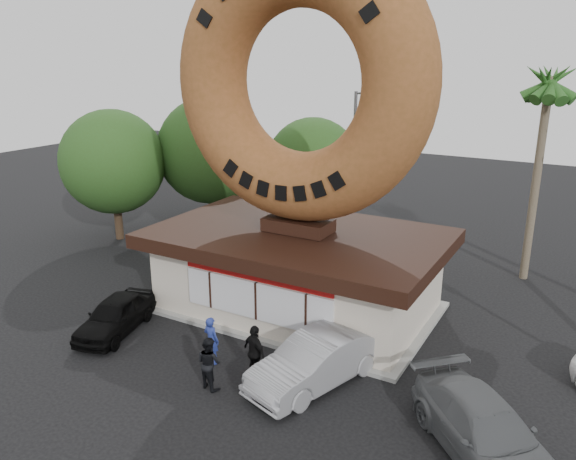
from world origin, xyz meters
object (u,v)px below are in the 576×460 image
at_px(car_black, 115,315).
at_px(street_lamp, 356,157).
at_px(giant_donut, 299,82).
at_px(person_center, 209,363).
at_px(person_left, 211,340).
at_px(person_right, 255,352).
at_px(donut_shop, 298,268).
at_px(car_silver, 316,361).
at_px(car_grey, 486,432).

bearing_deg(car_black, street_lamp, 63.81).
relative_size(giant_donut, person_center, 6.02).
bearing_deg(person_left, car_black, 7.08).
bearing_deg(giant_donut, car_black, -133.94).
xyz_separation_m(person_left, person_right, (1.77, -0.08, 0.08)).
xyz_separation_m(giant_donut, person_left, (-0.49, -5.09, -8.08)).
xyz_separation_m(donut_shop, giant_donut, (0.00, 0.02, 7.14)).
height_order(person_center, car_silver, person_center).
distance_m(donut_shop, person_center, 6.35).
bearing_deg(donut_shop, person_right, -75.98).
bearing_deg(person_right, street_lamp, -55.93).
bearing_deg(street_lamp, car_silver, -71.12).
relative_size(donut_shop, person_center, 6.60).
relative_size(street_lamp, car_black, 2.04).
bearing_deg(giant_donut, person_right, -76.02).
height_order(person_center, person_right, person_right).
xyz_separation_m(giant_donut, person_right, (1.29, -5.17, -7.99)).
bearing_deg(car_silver, person_right, -141.15).
height_order(street_lamp, car_silver, street_lamp).
height_order(person_left, car_grey, person_left).
bearing_deg(street_lamp, car_black, -101.43).
xyz_separation_m(person_center, person_right, (0.95, 1.11, 0.07)).
relative_size(donut_shop, person_right, 6.12).
bearing_deg(car_black, giant_donut, 31.31).
distance_m(person_center, car_grey, 8.08).
bearing_deg(person_center, giant_donut, -74.61).
bearing_deg(car_silver, car_grey, 8.15).
xyz_separation_m(donut_shop, car_grey, (8.36, -5.34, -1.02)).
xyz_separation_m(donut_shop, person_right, (1.29, -5.16, -0.85)).
relative_size(person_right, car_grey, 0.36).
height_order(giant_donut, person_left, giant_donut).
xyz_separation_m(giant_donut, street_lamp, (-1.86, 10.00, -4.43)).
bearing_deg(person_center, person_right, -118.21).
bearing_deg(person_left, donut_shop, -88.43).
height_order(street_lamp, person_right, street_lamp).
distance_m(donut_shop, person_right, 5.38).
distance_m(person_right, car_grey, 7.08).
height_order(giant_donut, street_lamp, giant_donut).
distance_m(donut_shop, car_black, 7.15).
distance_m(street_lamp, person_right, 15.90).
height_order(person_right, car_grey, person_right).
distance_m(person_center, person_right, 1.47).
bearing_deg(person_center, car_grey, -161.03).
bearing_deg(person_right, giant_donut, -53.66).
bearing_deg(car_black, donut_shop, 31.22).
relative_size(giant_donut, person_right, 5.58).
height_order(person_right, car_silver, person_right).
distance_m(street_lamp, person_center, 16.83).
distance_m(car_black, car_grey, 13.27).
relative_size(donut_shop, car_black, 2.85).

